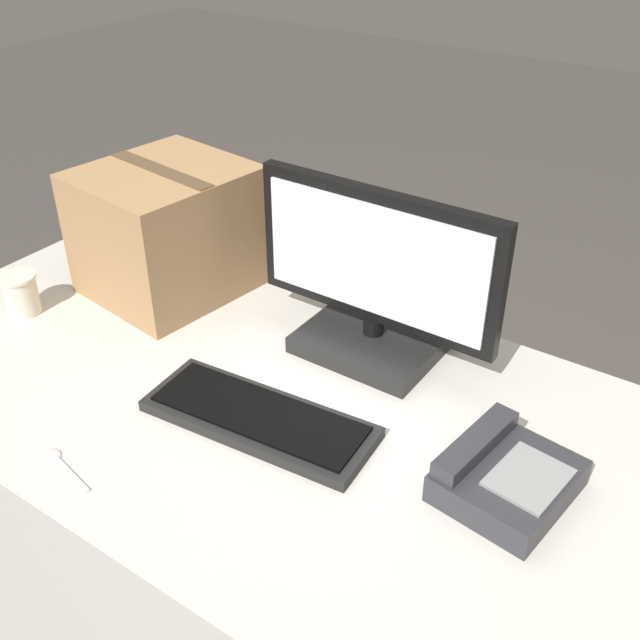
{
  "coord_description": "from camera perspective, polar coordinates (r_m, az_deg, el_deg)",
  "views": [
    {
      "loc": [
        0.73,
        -0.9,
        1.68
      ],
      "look_at": [
        0.04,
        0.09,
        0.91
      ],
      "focal_mm": 42.0,
      "sensor_mm": 36.0,
      "label": 1
    }
  ],
  "objects": [
    {
      "name": "office_desk",
      "position": [
        1.74,
        -3.05,
        -15.75
      ],
      "size": [
        1.8,
        0.9,
        0.76
      ],
      "color": "beige",
      "rests_on": "ground_plane"
    },
    {
      "name": "spoon",
      "position": [
        1.42,
        -19.18,
        -10.19
      ],
      "size": [
        0.14,
        0.04,
        0.0
      ],
      "rotation": [
        0.0,
        0.0,
        2.94
      ],
      "color": "silver",
      "rests_on": "office_desk"
    },
    {
      "name": "ground_plane",
      "position": [
        2.04,
        -2.71,
        -22.82
      ],
      "size": [
        12.0,
        12.0,
        0.0
      ],
      "primitive_type": "plane",
      "color": "#47423D"
    },
    {
      "name": "keyboard",
      "position": [
        1.42,
        -4.66,
        -7.44
      ],
      "size": [
        0.46,
        0.2,
        0.03
      ],
      "rotation": [
        0.0,
        0.0,
        0.09
      ],
      "color": "black",
      "rests_on": "office_desk"
    },
    {
      "name": "paper_cup_left",
      "position": [
        1.84,
        -21.83,
        1.86
      ],
      "size": [
        0.08,
        0.08,
        0.1
      ],
      "color": "beige",
      "rests_on": "office_desk"
    },
    {
      "name": "cardboard_box",
      "position": [
        1.81,
        -11.53,
        6.72
      ],
      "size": [
        0.37,
        0.4,
        0.3
      ],
      "rotation": [
        0.0,
        0.0,
        -0.12
      ],
      "color": "#9E754C",
      "rests_on": "office_desk"
    },
    {
      "name": "monitor",
      "position": [
        1.54,
        4.21,
        2.53
      ],
      "size": [
        0.55,
        0.25,
        0.36
      ],
      "color": "black",
      "rests_on": "office_desk"
    },
    {
      "name": "desk_phone",
      "position": [
        1.31,
        13.9,
        -11.5
      ],
      "size": [
        0.22,
        0.24,
        0.08
      ],
      "rotation": [
        0.0,
        0.0,
        -0.13
      ],
      "color": "#2D2D33",
      "rests_on": "office_desk"
    }
  ]
}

